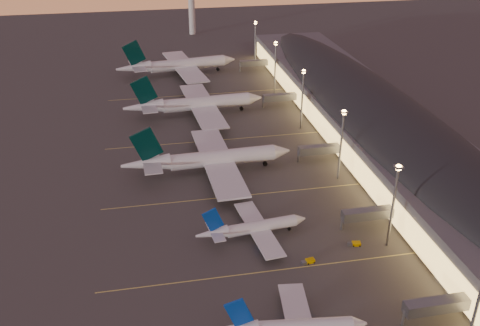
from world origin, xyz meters
The scene contains 11 objects.
ground centered at (0.00, 0.00, 0.00)m, with size 700.00×700.00×0.00m, color #3C3937.
airliner_narrow_north centered at (-0.93, 11.36, 3.10)m, with size 33.57×30.15×11.98m.
airliner_wide_near centered at (-7.78, 53.78, 5.01)m, with size 60.78×55.31×19.46m.
airliner_wide_mid centered at (-6.18, 109.05, 5.16)m, with size 62.71×57.25×20.06m.
airliner_wide_far centered at (-8.45, 168.71, 5.42)m, with size 65.79×60.53×21.07m.
terminal_building centered at (61.84, 72.47, 8.78)m, with size 56.35×255.00×17.46m.
light_masts centered at (36.00, 65.00, 17.55)m, with size 2.20×217.20×25.90m.
radar_tower centered at (10.00, 260.00, 21.87)m, with size 9.00×9.00×32.50m.
lane_markings centered at (0.00, 40.00, 0.01)m, with size 90.00×180.36×0.00m.
baggage_tug_c centered at (26.88, 1.65, 0.50)m, with size 3.83×2.04×1.09m.
baggage_tug_d centered at (11.53, -3.52, 0.50)m, with size 3.85×2.05×1.09m.
Camera 1 is at (-29.10, -114.62, 90.50)m, focal length 40.00 mm.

